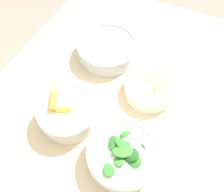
# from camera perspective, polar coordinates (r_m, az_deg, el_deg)

# --- Properties ---
(ground_plane) EXTENTS (10.00, 10.00, 0.00)m
(ground_plane) POSITION_cam_1_polar(r_m,az_deg,el_deg) (1.31, 1.50, -19.96)
(ground_plane) COLOR gray
(dining_table) EXTENTS (1.09, 0.84, 0.73)m
(dining_table) POSITION_cam_1_polar(r_m,az_deg,el_deg) (0.72, 2.58, -9.67)
(dining_table) COLOR beige
(dining_table) RESTS_ON ground_plane
(bowl_carrots) EXTENTS (0.16, 0.16, 0.07)m
(bowl_carrots) POSITION_cam_1_polar(r_m,az_deg,el_deg) (0.60, -11.56, -4.22)
(bowl_carrots) COLOR silver
(bowl_carrots) RESTS_ON dining_table
(bowl_greens) EXTENTS (0.18, 0.17, 0.07)m
(bowl_greens) POSITION_cam_1_polar(r_m,az_deg,el_deg) (0.55, 2.79, -14.94)
(bowl_greens) COLOR silver
(bowl_greens) RESTS_ON dining_table
(bowl_beans_hotdog) EXTENTS (0.20, 0.20, 0.05)m
(bowl_beans_hotdog) POSITION_cam_1_polar(r_m,az_deg,el_deg) (0.74, -1.33, 12.17)
(bowl_beans_hotdog) COLOR silver
(bowl_beans_hotdog) RESTS_ON dining_table
(bowl_cookies) EXTENTS (0.15, 0.15, 0.04)m
(bowl_cookies) POSITION_cam_1_polar(r_m,az_deg,el_deg) (0.65, 9.81, 2.01)
(bowl_cookies) COLOR silver
(bowl_cookies) RESTS_ON dining_table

